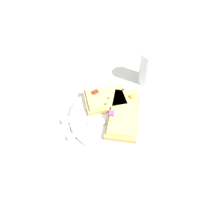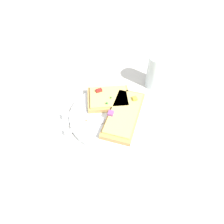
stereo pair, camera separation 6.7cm
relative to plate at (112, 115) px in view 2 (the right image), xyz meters
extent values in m
plane|color=beige|center=(0.00, 0.00, -0.01)|extent=(4.00, 4.00, 0.00)
cylinder|color=white|center=(0.00, 0.00, 0.00)|extent=(0.26, 0.26, 0.01)
cube|color=#B7B7BC|center=(-0.06, -0.06, 0.01)|extent=(0.13, 0.09, 0.01)
cube|color=#B7B7BC|center=(0.02, -0.01, 0.01)|extent=(0.06, 0.05, 0.01)
cube|color=#B7B7BC|center=(0.07, 0.00, 0.01)|extent=(0.03, 0.02, 0.00)
cube|color=#B7B7BC|center=(0.06, 0.01, 0.01)|extent=(0.03, 0.02, 0.00)
cube|color=#B7B7BC|center=(0.06, 0.02, 0.01)|extent=(0.03, 0.02, 0.00)
cube|color=#B7B7BC|center=(0.06, 0.02, 0.01)|extent=(0.03, 0.02, 0.00)
cube|color=#B7B7BC|center=(-0.11, -0.02, 0.01)|extent=(0.08, 0.05, 0.01)
cube|color=#B7B7BC|center=(-0.02, 0.03, 0.01)|extent=(0.12, 0.08, 0.00)
cube|color=tan|center=(0.04, 0.00, 0.01)|extent=(0.11, 0.21, 0.01)
cube|color=#E0C16B|center=(0.04, 0.00, 0.02)|extent=(0.09, 0.19, 0.01)
cube|color=yellow|center=(0.06, 0.06, 0.03)|extent=(0.02, 0.02, 0.01)
cube|color=#934C8E|center=(0.00, -0.02, 0.03)|extent=(0.02, 0.02, 0.01)
cube|color=tan|center=(-0.02, 0.06, 0.01)|extent=(0.16, 0.14, 0.01)
cube|color=#E0C16B|center=(-0.02, 0.06, 0.02)|extent=(0.14, 0.13, 0.01)
sphere|color=#388433|center=(-0.02, 0.02, 0.03)|extent=(0.01, 0.01, 0.01)
cube|color=red|center=(-0.06, 0.07, 0.03)|extent=(0.02, 0.02, 0.01)
sphere|color=#388433|center=(-0.01, 0.05, 0.03)|extent=(0.01, 0.01, 0.01)
sphere|color=#B27A56|center=(-0.07, -0.04, 0.01)|extent=(0.01, 0.01, 0.01)
sphere|color=tan|center=(0.00, -0.06, 0.01)|extent=(0.01, 0.01, 0.01)
cylinder|color=silver|center=(0.12, 0.18, 0.05)|extent=(0.07, 0.07, 0.12)
cube|color=white|center=(-0.19, -0.06, 0.00)|extent=(0.14, 0.08, 0.01)
camera|label=1|loc=(0.03, -0.45, 0.51)|focal=35.00mm
camera|label=2|loc=(0.09, -0.44, 0.51)|focal=35.00mm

